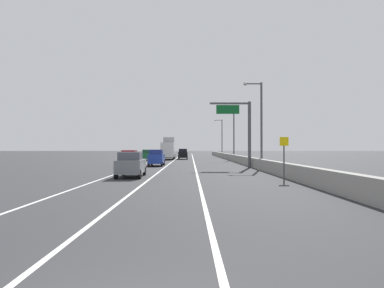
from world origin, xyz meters
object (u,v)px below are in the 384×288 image
object	(u,v)px
car_blue_0	(157,158)
car_red_1	(130,158)
car_gray_5	(131,165)
lamp_post_right_fourth	(221,135)
lamp_post_right_second	(259,118)
overhead_sign_gantry	(243,126)
box_truck	(168,149)
speed_advisory_sign	(284,155)
car_white_2	(169,153)
lamp_post_right_third	(232,130)
car_green_4	(148,155)
car_black_3	(183,154)

from	to	relation	value
car_blue_0	car_red_1	world-z (taller)	car_blue_0
car_gray_5	lamp_post_right_fourth	bearing A→B (deg)	77.82
lamp_post_right_second	overhead_sign_gantry	bearing A→B (deg)	163.25
lamp_post_right_second	lamp_post_right_fourth	distance (m)	47.14
lamp_post_right_fourth	box_truck	world-z (taller)	lamp_post_right_fourth
lamp_post_right_second	speed_advisory_sign	bearing A→B (deg)	-95.29
car_white_2	box_truck	bearing A→B (deg)	-87.51
speed_advisory_sign	lamp_post_right_third	distance (m)	37.56
lamp_post_right_fourth	car_blue_0	size ratio (longest dim) A/B	2.38
lamp_post_right_fourth	car_white_2	xyz separation A→B (m)	(-12.68, -10.58, -4.59)
speed_advisory_sign	car_green_4	xyz separation A→B (m)	(-14.11, 36.19, -0.80)
lamp_post_right_second	lamp_post_right_third	world-z (taller)	same
lamp_post_right_second	car_blue_0	bearing A→B (deg)	160.45
lamp_post_right_second	car_green_4	xyz separation A→B (m)	(-15.39, 22.42, -4.60)
car_red_1	car_blue_0	bearing A→B (deg)	-6.32
overhead_sign_gantry	car_black_3	world-z (taller)	overhead_sign_gantry
car_blue_0	lamp_post_right_fourth	bearing A→B (deg)	74.16
lamp_post_right_third	car_red_1	xyz separation A→B (m)	(-15.42, -18.96, -4.59)
overhead_sign_gantry	car_black_3	distance (m)	28.20
car_red_1	car_green_4	size ratio (longest dim) A/B	1.06
speed_advisory_sign	car_gray_5	size ratio (longest dim) A/B	0.73
speed_advisory_sign	car_green_4	distance (m)	38.85
lamp_post_right_third	car_red_1	size ratio (longest dim) A/B	2.01
car_white_2	car_green_4	world-z (taller)	car_white_2
car_blue_0	speed_advisory_sign	bearing A→B (deg)	-59.43
car_blue_0	box_truck	xyz separation A→B (m)	(-0.06, 22.17, 0.97)
speed_advisory_sign	car_black_3	world-z (taller)	speed_advisory_sign
car_blue_0	car_red_1	size ratio (longest dim) A/B	0.84
car_blue_0	overhead_sign_gantry	bearing A→B (deg)	-20.02
car_blue_0	car_gray_5	world-z (taller)	car_blue_0
speed_advisory_sign	car_red_1	distance (m)	23.12
car_green_4	speed_advisory_sign	bearing A→B (deg)	-68.69
lamp_post_right_second	lamp_post_right_third	bearing A→B (deg)	89.67
lamp_post_right_third	box_truck	world-z (taller)	lamp_post_right_third
lamp_post_right_second	box_truck	size ratio (longest dim) A/B	1.23
lamp_post_right_second	car_white_2	xyz separation A→B (m)	(-12.41, 36.56, -4.59)
overhead_sign_gantry	car_blue_0	world-z (taller)	overhead_sign_gantry
car_white_2	box_truck	world-z (taller)	box_truck
speed_advisory_sign	car_red_1	size ratio (longest dim) A/B	0.63
lamp_post_right_third	box_truck	bearing A→B (deg)	166.85
box_truck	car_red_1	bearing A→B (deg)	-98.68
speed_advisory_sign	car_blue_0	bearing A→B (deg)	120.57
overhead_sign_gantry	lamp_post_right_second	size ratio (longest dim) A/B	0.78
car_blue_0	car_black_3	xyz separation A→B (m)	(2.77, 23.24, 0.02)
car_blue_0	car_white_2	world-z (taller)	car_blue_0
car_black_3	box_truck	world-z (taller)	box_truck
lamp_post_right_third	box_truck	xyz separation A→B (m)	(-12.10, 2.83, -3.58)
overhead_sign_gantry	lamp_post_right_fourth	size ratio (longest dim) A/B	0.78
car_green_4	car_white_2	bearing A→B (deg)	78.09
car_gray_5	box_truck	world-z (taller)	box_truck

